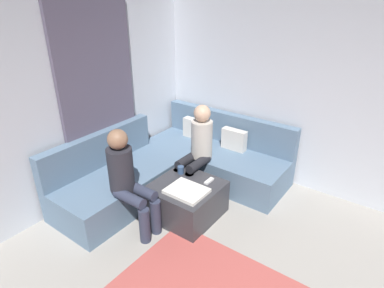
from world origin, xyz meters
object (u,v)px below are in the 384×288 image
object	(u,v)px
game_remote	(209,181)
person_on_couch_back	(197,147)
sectional_couch	(176,166)
person_on_couch_side	(128,178)
coffee_mug	(181,170)
ottoman	(186,200)

from	to	relation	value
game_remote	person_on_couch_back	xyz separation A→B (m)	(-0.39, 0.31, 0.23)
sectional_couch	person_on_couch_side	distance (m)	1.10
coffee_mug	person_on_couch_side	distance (m)	0.77
sectional_couch	person_on_couch_back	xyz separation A→B (m)	(0.32, 0.06, 0.38)
sectional_couch	game_remote	distance (m)	0.77
ottoman	coffee_mug	distance (m)	0.38
ottoman	coffee_mug	bearing A→B (deg)	140.71
coffee_mug	person_on_couch_back	bearing A→B (deg)	88.35
person_on_couch_side	coffee_mug	bearing A→B (deg)	167.69
person_on_couch_side	person_on_couch_back	bearing A→B (deg)	171.06
ottoman	person_on_couch_back	bearing A→B (deg)	111.76
ottoman	person_on_couch_side	xyz separation A→B (m)	(-0.38, -0.55, 0.45)
sectional_couch	game_remote	size ratio (longest dim) A/B	17.00
coffee_mug	sectional_couch	bearing A→B (deg)	136.56
person_on_couch_back	person_on_couch_side	size ratio (longest dim) A/B	1.00
game_remote	person_on_couch_side	distance (m)	0.98
sectional_couch	person_on_couch_back	world-z (taller)	person_on_couch_back
coffee_mug	ottoman	bearing A→B (deg)	-39.29
person_on_couch_back	game_remote	bearing A→B (deg)	141.86
sectional_couch	game_remote	world-z (taller)	sectional_couch
ottoman	person_on_couch_back	world-z (taller)	person_on_couch_back
sectional_couch	coffee_mug	xyz separation A→B (m)	(0.31, -0.29, 0.19)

